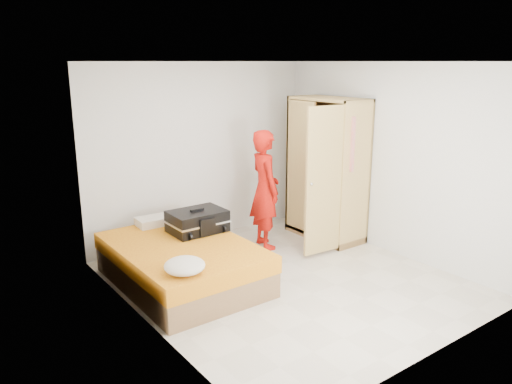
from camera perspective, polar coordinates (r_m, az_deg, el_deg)
room at (r=5.79m, az=3.78°, el=1.69°), size 4.00×4.02×2.60m
bed at (r=6.11m, az=-8.38°, el=-8.08°), size 1.42×2.02×0.50m
wardrobe at (r=7.43m, az=8.03°, el=2.11°), size 1.17×1.20×2.10m
person at (r=7.04m, az=1.03°, el=0.29°), size 0.55×0.70×1.69m
suitcase at (r=6.38m, az=-6.71°, el=-3.34°), size 0.71×0.53×0.30m
round_cushion at (r=5.19m, az=-8.16°, el=-8.35°), size 0.42×0.42×0.16m
pillow at (r=6.77m, az=-11.03°, el=-3.17°), size 0.60×0.32×0.11m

